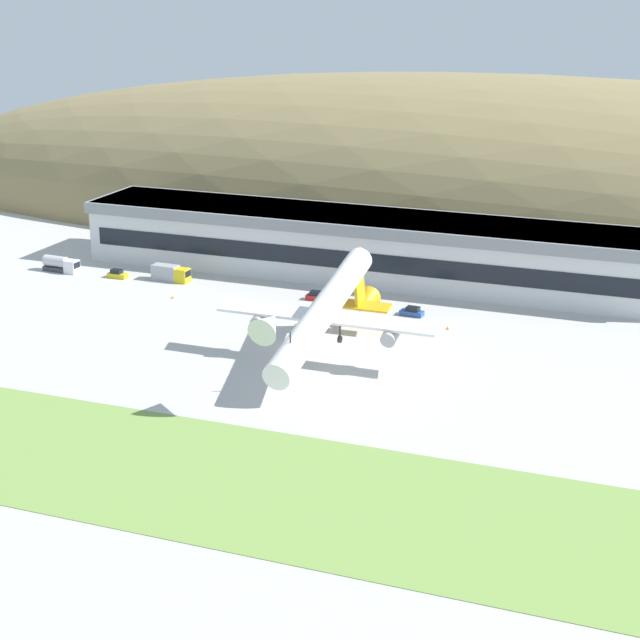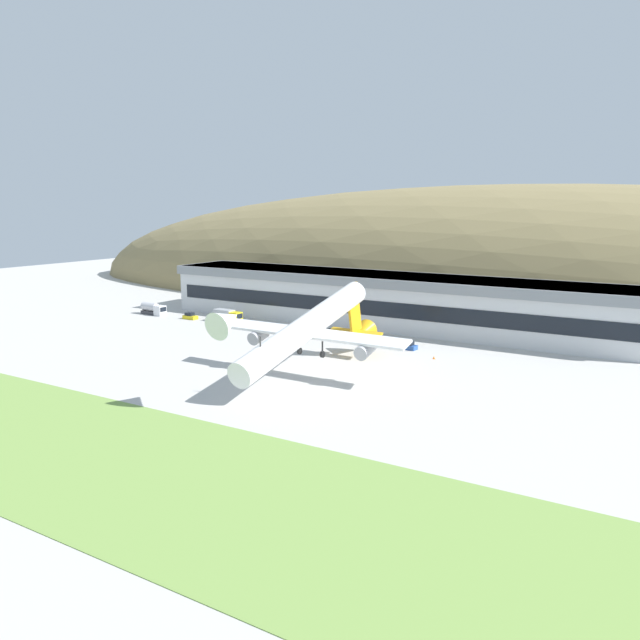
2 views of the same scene
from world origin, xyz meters
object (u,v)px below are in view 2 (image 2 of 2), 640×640
terminal_building (386,297)px  service_car_1 (407,346)px  service_car_3 (190,316)px  fuel_truck (153,309)px  traffic_cone_0 (219,330)px  service_car_0 (333,334)px  box_truck (228,316)px  cargo_airplane (309,329)px  traffic_cone_1 (434,358)px

terminal_building → service_car_1: size_ratio=27.47×
service_car_3 → fuel_truck: fuel_truck is taller
service_car_1 → traffic_cone_0: bearing=-172.3°
terminal_building → service_car_0: (-4.13, -17.58, -6.18)m
box_truck → cargo_airplane: bearing=-35.9°
cargo_airplane → traffic_cone_1: size_ratio=78.01×
terminal_building → cargo_airplane: size_ratio=2.55×
service_car_1 → fuel_truck: bearing=178.4°
fuel_truck → box_truck: bearing=5.1°
fuel_truck → box_truck: fuel_truck is taller
traffic_cone_1 → service_car_1: bearing=147.0°
service_car_0 → fuel_truck: size_ratio=0.57×
cargo_airplane → box_truck: cargo_airplane is taller
cargo_airplane → fuel_truck: size_ratio=5.81×
terminal_building → traffic_cone_1: 33.85m
cargo_airplane → fuel_truck: bearing=156.3°
service_car_0 → service_car_3: (-41.37, -0.29, -0.01)m
service_car_3 → cargo_airplane: bearing=-28.7°
traffic_cone_1 → terminal_building: bearing=131.1°
service_car_0 → service_car_1: service_car_0 is taller
cargo_airplane → traffic_cone_0: 43.89m
cargo_airplane → box_truck: size_ratio=5.92×
service_car_1 → fuel_truck: 72.44m
service_car_0 → box_truck: box_truck is taller
fuel_truck → terminal_building: bearing=17.3°
fuel_truck → traffic_cone_1: bearing=-5.0°
traffic_cone_0 → service_car_1: bearing=7.7°
service_car_1 → service_car_3: 59.79m
fuel_truck → cargo_airplane: bearing=-23.7°
box_truck → service_car_0: bearing=-2.9°
terminal_building → service_car_3: 49.27m
service_car_3 → traffic_cone_0: service_car_3 is taller
fuel_truck → traffic_cone_0: bearing=-15.2°
service_car_0 → traffic_cone_1: service_car_0 is taller
fuel_truck → traffic_cone_0: (28.99, -7.87, -1.19)m
terminal_building → service_car_1: (14.25, -20.11, -6.21)m
service_car_3 → traffic_cone_0: bearing=-26.4°
cargo_airplane → service_car_3: (-53.87, 29.46, -7.40)m
cargo_airplane → service_car_3: 61.84m
box_truck → traffic_cone_0: 11.53m
terminal_building → cargo_airplane: cargo_airplane is taller
traffic_cone_0 → fuel_truck: bearing=164.8°
cargo_airplane → service_car_0: bearing=112.8°
service_car_3 → terminal_building: bearing=21.4°
terminal_building → traffic_cone_1: (21.82, -25.03, -6.60)m
fuel_truck → service_car_1: bearing=-1.6°
traffic_cone_0 → service_car_3: bearing=153.6°
service_car_3 → fuel_truck: 12.68m
service_car_3 → fuel_truck: (-12.66, -0.22, 0.79)m
cargo_airplane → terminal_building: bearing=100.0°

